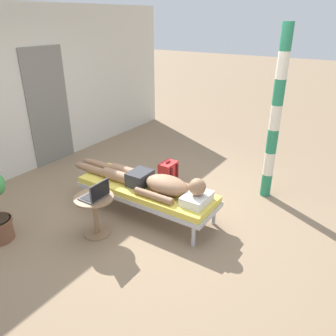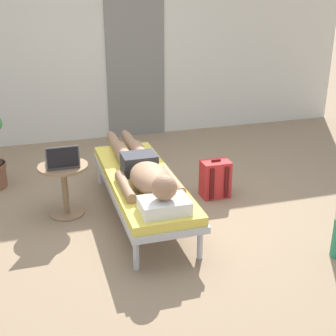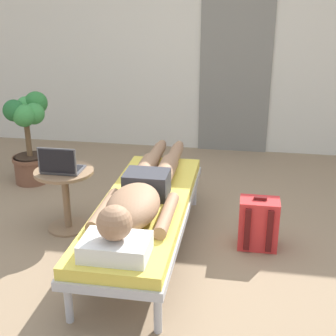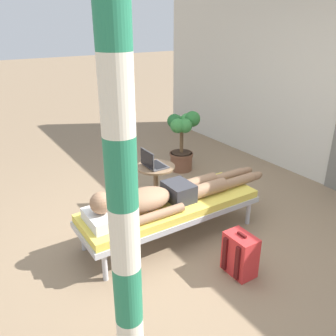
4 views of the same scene
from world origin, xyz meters
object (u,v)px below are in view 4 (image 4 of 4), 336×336
Objects in this scene: lounge_chair at (171,208)px; person_reclining at (163,196)px; potted_plant at (182,137)px; backpack at (240,255)px; side_table at (156,178)px; laptop at (152,162)px; porch_post at (125,238)px.

person_reclining is (0.00, -0.09, 0.17)m from lounge_chair.
person_reclining is 2.35× the size of potted_plant.
potted_plant reaches higher than backpack.
side_table is 1.23× the size of backpack.
side_table is at bearing 161.14° from lounge_chair.
side_table is (-0.72, 0.34, -0.16)m from person_reclining.
lounge_chair is 6.37× the size of laptop.
laptop is at bearing -90.00° from side_table.
potted_plant is (-2.32, 0.96, 0.34)m from backpack.
lounge_chair is 3.77× the size of side_table.
porch_post is at bearing -38.04° from person_reclining.
laptop is 0.13× the size of porch_post.
side_table is 0.57× the size of potted_plant.
side_table is 1.20m from potted_plant.
side_table is at bearing 90.00° from laptop.
person_reclining is 0.89× the size of porch_post.
person_reclining reaches higher than side_table.
lounge_chair is at bearing -38.56° from potted_plant.
backpack is at bearing 0.63° from laptop.
potted_plant reaches higher than laptop.
potted_plant reaches higher than side_table.
lounge_chair is 4.66× the size of backpack.
potted_plant reaches higher than person_reclining.
person_reclining is 7.00× the size of laptop.
porch_post reaches higher than person_reclining.
lounge_chair is at bearing 90.00° from person_reclining.
lounge_chair is 0.78m from laptop.
laptop is (-0.72, 0.19, 0.24)m from lounge_chair.
porch_post is (1.41, -1.11, 0.70)m from person_reclining.
laptop is 2.62m from porch_post.
person_reclining is at bearing -90.00° from lounge_chair.
laptop reaches higher than lounge_chair.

